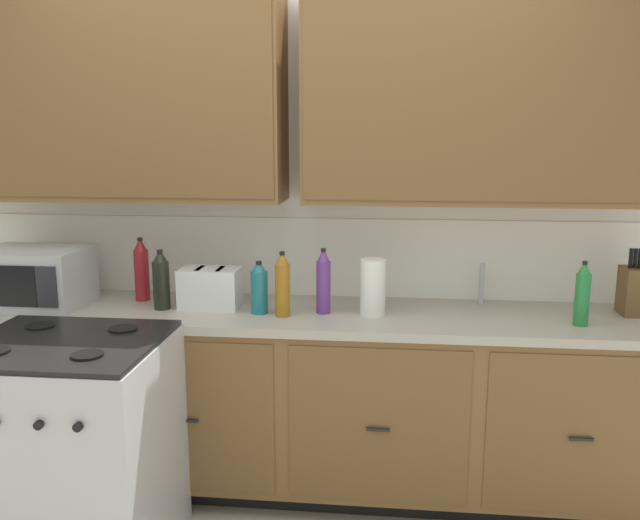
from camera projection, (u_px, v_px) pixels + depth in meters
name	position (u px, v px, depth m)	size (l,w,h in m)	color
wall_unit	(297.00, 148.00, 3.07)	(4.58, 0.40, 2.50)	white
counter_run	(292.00, 398.00, 3.11)	(3.41, 0.64, 0.91)	black
stove_range	(71.00, 452.00, 2.58)	(0.76, 0.68, 0.95)	#B7B7BC
microwave	(34.00, 277.00, 3.08)	(0.48, 0.37, 0.28)	#B7B7BC
toaster	(210.00, 288.00, 3.06)	(0.28, 0.18, 0.19)	white
knife_block	(634.00, 290.00, 2.93)	(0.11, 0.14, 0.31)	brown
sink_faucet	(481.00, 284.00, 3.12)	(0.02, 0.02, 0.20)	#B2B5BA
paper_towel_roll	(373.00, 287.00, 2.93)	(0.12, 0.12, 0.26)	white
bottle_red	(142.00, 270.00, 3.18)	(0.07, 0.07, 0.32)	maroon
bottle_dark	(161.00, 280.00, 3.03)	(0.08, 0.08, 0.28)	black
bottle_amber	(282.00, 285.00, 2.90)	(0.07, 0.07, 0.30)	#9E6619
bottle_violet	(323.00, 282.00, 2.95)	(0.07, 0.07, 0.30)	#663384
bottle_green	(582.00, 294.00, 2.76)	(0.06, 0.06, 0.28)	#237A38
bottle_teal	(259.00, 288.00, 2.96)	(0.08, 0.08, 0.25)	#1E707A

